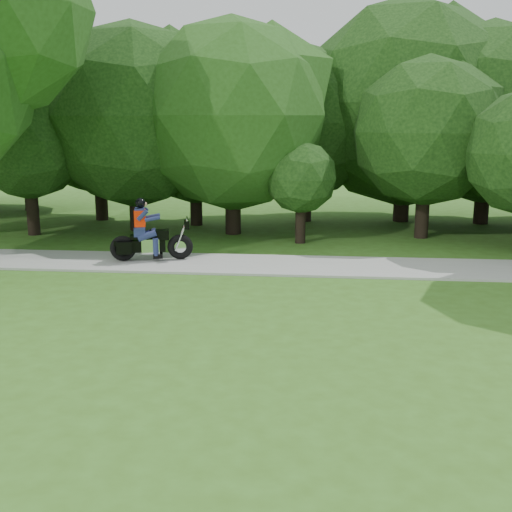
{
  "coord_description": "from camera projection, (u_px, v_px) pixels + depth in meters",
  "views": [
    {
      "loc": [
        -0.81,
        -7.9,
        3.75
      ],
      "look_at": [
        -2.07,
        4.8,
        0.96
      ],
      "focal_mm": 45.0,
      "sensor_mm": 36.0,
      "label": 1
    }
  ],
  "objects": [
    {
      "name": "tree_line",
      "position": [
        402.0,
        118.0,
        21.59
      ],
      "size": [
        39.82,
        12.1,
        7.82
      ],
      "color": "black",
      "rests_on": "ground"
    },
    {
      "name": "walkway",
      "position": [
        350.0,
        267.0,
        16.18
      ],
      "size": [
        60.0,
        2.2,
        0.06
      ],
      "primitive_type": "cube",
      "color": "#9C9C97",
      "rests_on": "ground"
    },
    {
      "name": "touring_motorcycle",
      "position": [
        146.0,
        238.0,
        16.65
      ],
      "size": [
        2.13,
        1.0,
        1.64
      ],
      "rotation": [
        0.0,
        0.0,
        0.24
      ],
      "color": "black",
      "rests_on": "walkway"
    },
    {
      "name": "ground",
      "position": [
        377.0,
        408.0,
        8.41
      ],
      "size": [
        100.0,
        100.0,
        0.0
      ],
      "primitive_type": "plane",
      "color": "#3B651D",
      "rests_on": "ground"
    }
  ]
}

